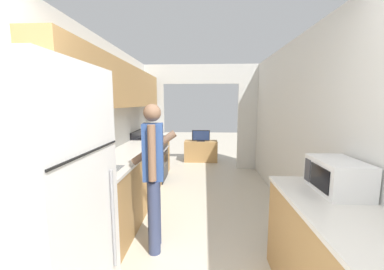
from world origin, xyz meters
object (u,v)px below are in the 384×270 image
(person, at_px, (154,174))
(television, at_px, (201,136))
(refrigerator, at_px, (33,216))
(range_oven, at_px, (151,158))
(microwave, at_px, (337,176))
(tv_cabinet, at_px, (201,151))

(person, height_order, television, person)
(refrigerator, bearing_deg, range_oven, 91.14)
(microwave, relative_size, tv_cabinet, 0.55)
(range_oven, relative_size, person, 0.64)
(refrigerator, height_order, tv_cabinet, refrigerator)
(person, bearing_deg, range_oven, 6.11)
(person, bearing_deg, television, -14.25)
(range_oven, bearing_deg, person, -76.22)
(range_oven, height_order, microwave, microwave)
(television, bearing_deg, person, -96.58)
(refrigerator, height_order, microwave, refrigerator)
(person, distance_m, tv_cabinet, 4.03)
(person, xyz_separation_m, microwave, (1.61, -0.51, 0.17))
(television, bearing_deg, microwave, -75.36)
(refrigerator, height_order, person, refrigerator)
(microwave, distance_m, television, 4.60)
(person, relative_size, television, 3.31)
(person, bearing_deg, tv_cabinet, -14.18)
(refrigerator, height_order, range_oven, refrigerator)
(range_oven, height_order, person, person)
(refrigerator, xyz_separation_m, television, (0.97, 5.02, -0.21))
(microwave, distance_m, tv_cabinet, 4.69)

